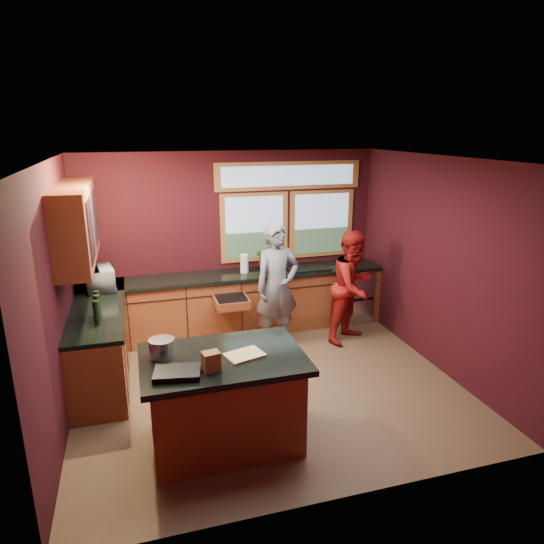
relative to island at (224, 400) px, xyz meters
name	(u,v)px	position (x,y,z in m)	size (l,w,h in m)	color
floor	(268,384)	(0.72, 0.96, -0.48)	(4.50, 4.50, 0.00)	brown
room_shell	(210,239)	(0.12, 1.29, 1.32)	(4.52, 4.02, 2.71)	black
back_counter	(250,301)	(0.92, 2.66, -0.01)	(4.50, 0.64, 0.93)	brown
left_counter	(100,340)	(-1.23, 1.81, -0.01)	(0.64, 2.30, 0.93)	brown
island	(224,400)	(0.00, 0.00, 0.00)	(1.55, 1.05, 0.95)	brown
person_grey	(277,287)	(1.15, 2.00, 0.41)	(0.65, 0.43, 1.78)	slate
person_red	(353,287)	(2.27, 1.90, 0.34)	(0.80, 0.62, 1.64)	maroon
microwave	(100,278)	(-1.20, 2.46, 0.60)	(0.54, 0.37, 0.30)	#999999
potted_plant	(267,257)	(1.20, 2.71, 0.65)	(0.36, 0.31, 0.40)	#999999
paper_towel	(244,264)	(0.84, 2.66, 0.59)	(0.12, 0.12, 0.28)	white
cutting_board	(244,355)	(0.20, -0.05, 0.48)	(0.35, 0.25, 0.02)	tan
stock_pot	(162,348)	(-0.55, 0.15, 0.56)	(0.24, 0.24, 0.18)	silver
paper_bag	(211,362)	(-0.15, -0.25, 0.56)	(0.15, 0.12, 0.18)	brown
black_tray	(177,373)	(-0.45, -0.25, 0.49)	(0.40, 0.28, 0.05)	black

